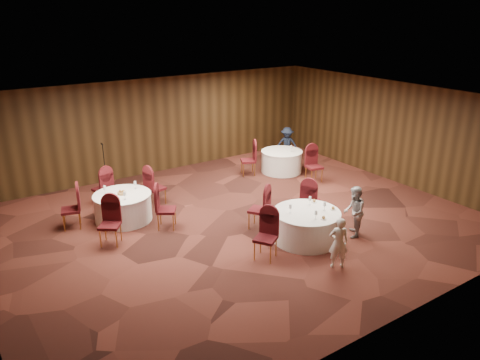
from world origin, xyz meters
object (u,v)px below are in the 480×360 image
table_left (123,207)px  woman_b (354,212)px  mic_stand (106,180)px  man_c (287,144)px  table_main (306,225)px  woman_a (339,243)px  table_right (282,161)px

table_left → woman_b: size_ratio=1.17×
mic_stand → man_c: 6.63m
mic_stand → table_main: bearing=-61.0°
woman_a → woman_b: size_ratio=0.91×
woman_a → table_right: bearing=-87.7°
table_right → mic_stand: 5.86m
woman_a → man_c: 7.51m
table_main → mic_stand: 6.32m
mic_stand → woman_b: (4.16, -6.02, 0.17)m
table_main → table_right: (2.66, 4.28, 0.00)m
mic_stand → table_left: bearing=-96.5°
table_right → woman_a: woman_a is taller
mic_stand → man_c: bearing=-3.7°
table_left → man_c: bearing=12.8°
woman_a → man_c: (3.83, 6.46, 0.05)m
mic_stand → woman_b: mic_stand is taller
table_right → woman_a: size_ratio=1.20×
mic_stand → woman_b: 7.32m
table_left → table_main: bearing=-47.2°
table_main → table_left: same height
table_right → woman_b: woman_b is taller
table_main → table_right: size_ratio=1.16×
table_main → man_c: bearing=55.2°
table_left → table_right: (5.95, 0.74, 0.00)m
table_main → woman_a: woman_a is taller
table_left → table_right: size_ratio=1.07×
table_right → woman_a: bearing=-117.6°
table_main → table_left: size_ratio=1.08×
table_right → mic_stand: mic_stand is taller
table_right → man_c: (0.89, 0.82, 0.26)m
table_main → woman_b: (1.10, -0.50, 0.27)m
table_left → table_right: same height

